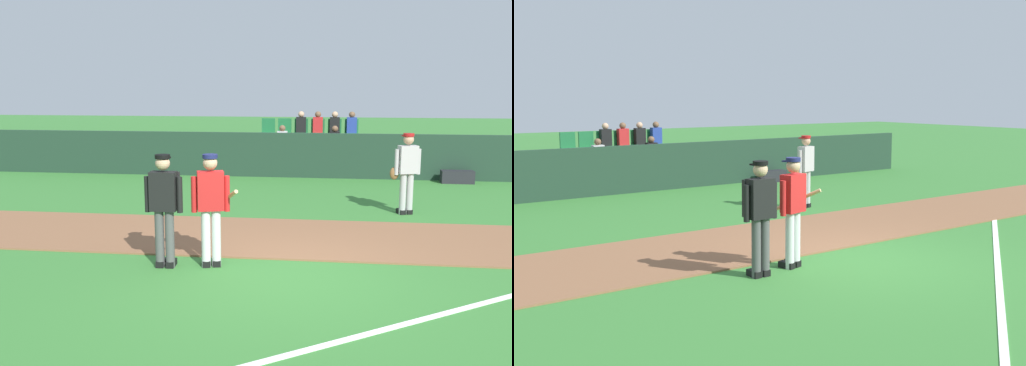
# 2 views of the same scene
# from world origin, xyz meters

# --- Properties ---
(ground_plane) EXTENTS (80.00, 80.00, 0.00)m
(ground_plane) POSITION_xyz_m (0.00, 0.00, 0.00)
(ground_plane) COLOR #387A33
(infield_dirt_path) EXTENTS (28.00, 2.72, 0.03)m
(infield_dirt_path) POSITION_xyz_m (0.00, 2.13, 0.01)
(infield_dirt_path) COLOR brown
(infield_dirt_path) RESTS_ON ground
(foul_line_chalk) EXTENTS (9.77, 7.14, 0.01)m
(foul_line_chalk) POSITION_xyz_m (3.00, -0.50, 0.01)
(foul_line_chalk) COLOR white
(foul_line_chalk) RESTS_ON ground
(dugout_fence) EXTENTS (20.00, 0.16, 1.34)m
(dugout_fence) POSITION_xyz_m (0.00, 9.03, 0.67)
(dugout_fence) COLOR #1E3828
(dugout_fence) RESTS_ON ground
(stadium_bleachers) EXTENTS (3.90, 2.10, 1.90)m
(stadium_bleachers) POSITION_xyz_m (0.02, 10.49, 0.52)
(stadium_bleachers) COLOR slate
(stadium_bleachers) RESTS_ON ground
(batter_red_jersey) EXTENTS (0.74, 0.70, 1.76)m
(batter_red_jersey) POSITION_xyz_m (-1.13, 0.32, 0.97)
(batter_red_jersey) COLOR silver
(batter_red_jersey) RESTS_ON ground
(umpire_home_plate) EXTENTS (0.59, 0.31, 1.76)m
(umpire_home_plate) POSITION_xyz_m (-1.83, 0.21, 1.00)
(umpire_home_plate) COLOR #4C4C4C
(umpire_home_plate) RESTS_ON ground
(runner_grey_jersey) EXTENTS (0.67, 0.39, 1.76)m
(runner_grey_jersey) POSITION_xyz_m (2.31, 4.39, 0.96)
(runner_grey_jersey) COLOR #B2B2B2
(runner_grey_jersey) RESTS_ON ground
(equipment_bag) EXTENTS (0.90, 0.36, 0.36)m
(equipment_bag) POSITION_xyz_m (4.29, 8.58, 0.18)
(equipment_bag) COLOR #232328
(equipment_bag) RESTS_ON ground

